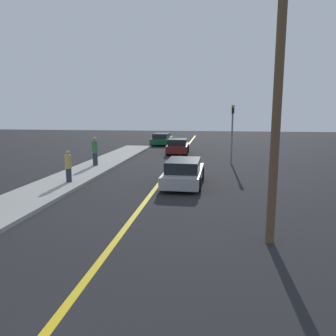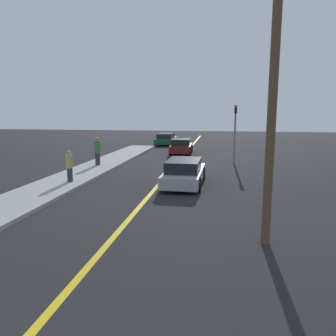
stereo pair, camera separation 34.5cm
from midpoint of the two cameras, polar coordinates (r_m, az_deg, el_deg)
road_center_line at (r=20.30m, az=0.89°, el=-0.51°), size 0.20×60.00×0.01m
sidewalk_left at (r=19.34m, az=-14.65°, el=-1.13°), size 2.58×31.18×0.15m
car_near_right_lane at (r=16.47m, az=3.42°, el=-0.76°), size 1.97×4.64×1.29m
car_ahead_center at (r=28.61m, az=2.67°, el=3.78°), size 1.98×3.87×1.30m
car_far_distant at (r=36.21m, az=-0.06°, el=5.04°), size 2.06×4.36×1.26m
pedestrian_mid_group at (r=17.09m, az=-16.24°, el=0.34°), size 0.32×0.32×1.58m
pedestrian_far_standing at (r=21.94m, az=-11.76°, el=2.91°), size 0.38×0.38×1.85m
traffic_light at (r=23.24m, az=12.02°, el=6.77°), size 0.18×0.40×4.05m
utility_pole at (r=9.15m, az=18.61°, el=7.79°), size 0.24×0.24×6.81m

